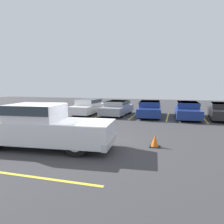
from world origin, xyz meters
TOP-DOWN VIEW (x-y plane):
  - ground_plane at (0.00, 0.00)m, footprint 60.00×60.00m
  - stall_stripe_a at (-4.93, 9.66)m, footprint 0.12×4.57m
  - stall_stripe_b at (-2.18, 9.66)m, footprint 0.12×4.57m
  - stall_stripe_c at (0.57, 9.66)m, footprint 0.12×4.57m
  - stall_stripe_d at (3.32, 9.66)m, footprint 0.12×4.57m
  - stall_stripe_e at (6.06, 9.66)m, footprint 0.12×4.57m
  - pickup_truck at (-1.39, -0.48)m, footprint 6.03×2.45m
  - parked_sedan_a at (-3.54, 9.66)m, footprint 1.87×4.62m
  - parked_sedan_b at (-0.90, 9.75)m, footprint 2.07×4.44m
  - parked_sedan_c at (1.87, 9.75)m, footprint 2.11×4.72m
  - parked_sedan_d at (4.80, 9.69)m, footprint 1.91×4.83m
  - parked_sedan_e at (7.36, 9.91)m, footprint 2.08×4.58m
  - traffic_cone at (3.10, 0.94)m, footprint 0.43×0.43m

SIDE VIEW (x-z plane):
  - ground_plane at x=0.00m, z-range 0.00..0.00m
  - stall_stripe_a at x=-4.93m, z-range 0.00..0.01m
  - stall_stripe_b at x=-2.18m, z-range 0.00..0.01m
  - stall_stripe_c at x=0.57m, z-range 0.00..0.01m
  - stall_stripe_d at x=3.32m, z-range 0.00..0.01m
  - stall_stripe_e at x=6.06m, z-range 0.00..0.01m
  - traffic_cone at x=3.10m, z-range -0.02..0.50m
  - parked_sedan_b at x=-0.90m, z-range 0.04..1.26m
  - parked_sedan_e at x=7.36m, z-range 0.04..1.26m
  - parked_sedan_c at x=1.87m, z-range 0.04..1.30m
  - parked_sedan_d at x=4.80m, z-range 0.04..1.31m
  - parked_sedan_a at x=-3.54m, z-range 0.04..1.34m
  - pickup_truck at x=-1.39m, z-range 0.00..1.83m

